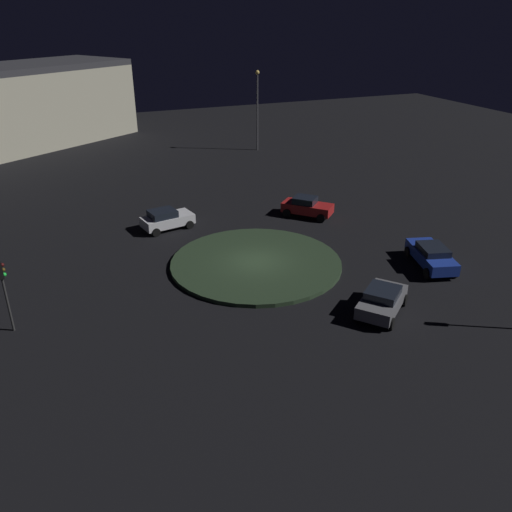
% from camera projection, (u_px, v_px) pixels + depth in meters
% --- Properties ---
extents(ground_plane, '(117.01, 117.01, 0.00)m').
position_uv_depth(ground_plane, '(256.00, 265.00, 34.51)').
color(ground_plane, black).
extents(roundabout_island, '(11.20, 11.20, 0.26)m').
position_uv_depth(roundabout_island, '(256.00, 263.00, 34.45)').
color(roundabout_island, '#263823').
rests_on(roundabout_island, ground_plane).
extents(car_white, '(2.67, 4.11, 1.54)m').
position_uv_depth(car_white, '(167.00, 219.00, 39.77)').
color(car_white, white).
rests_on(car_white, ground_plane).
extents(car_blue, '(4.83, 3.03, 1.49)m').
position_uv_depth(car_blue, '(431.00, 255.00, 33.92)').
color(car_blue, '#1E38A5').
rests_on(car_blue, ground_plane).
extents(car_red, '(4.05, 3.97, 1.60)m').
position_uv_depth(car_red, '(307.00, 207.00, 42.18)').
color(car_red, red).
rests_on(car_red, ground_plane).
extents(car_grey, '(3.92, 4.20, 1.49)m').
position_uv_depth(car_grey, '(382.00, 300.00, 28.76)').
color(car_grey, slate).
rests_on(car_grey, ground_plane).
extents(traffic_light_north_near, '(0.33, 0.38, 3.97)m').
position_uv_depth(traffic_light_north_near, '(4.00, 283.00, 26.28)').
color(traffic_light_north_near, '#2D2D2D').
rests_on(traffic_light_north_near, ground_plane).
extents(streetlamp_southeast, '(0.47, 0.47, 8.99)m').
position_uv_depth(streetlamp_southeast, '(257.00, 102.00, 59.99)').
color(streetlamp_southeast, '#4C4C51').
rests_on(streetlamp_southeast, ground_plane).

